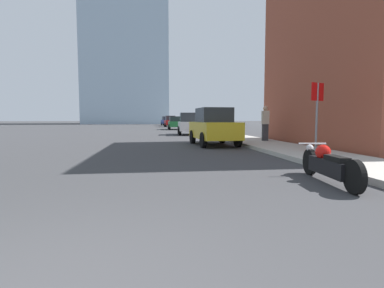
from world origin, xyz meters
TOP-DOWN VIEW (x-y plane):
  - sidewalk at (6.14, 40.00)m, footprint 2.38×240.00m
  - motorcycle at (4.26, 3.68)m, footprint 0.62×2.40m
  - parked_car_yellow at (3.74, 12.47)m, footprint 2.01×4.03m
  - parked_car_white at (3.76, 22.53)m, footprint 1.96×3.96m
  - parked_car_green at (3.64, 35.19)m, footprint 1.87×4.61m
  - parked_car_red at (3.73, 48.30)m, footprint 1.98×4.24m
  - parked_car_blue at (3.62, 60.60)m, footprint 2.15×4.73m
  - stop_sign at (6.31, 7.69)m, footprint 0.57×0.26m
  - pedestrian at (6.60, 13.10)m, footprint 0.36×0.25m

SIDE VIEW (x-z plane):
  - sidewalk at x=6.14m, z-range 0.00..0.15m
  - motorcycle at x=4.26m, z-range -0.01..0.74m
  - parked_car_green at x=3.64m, z-range 0.02..1.63m
  - parked_car_white at x=3.76m, z-range -0.01..1.78m
  - parked_car_red at x=3.73m, z-range -0.02..1.82m
  - parked_car_blue at x=3.62m, z-range -0.02..1.83m
  - parked_car_yellow at x=3.74m, z-range 0.00..1.81m
  - pedestrian at x=6.60m, z-range 0.19..2.00m
  - stop_sign at x=6.31m, z-range 0.57..2.92m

